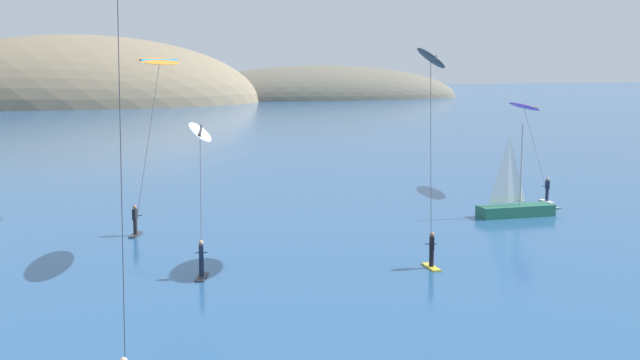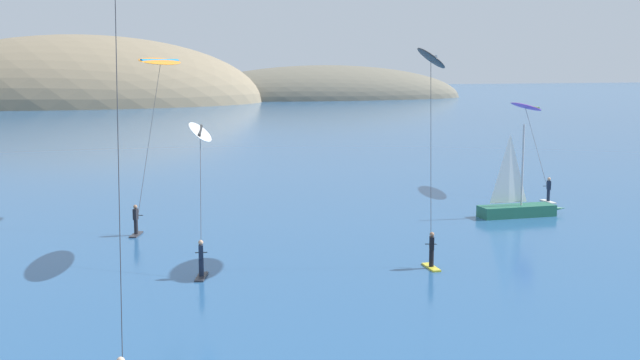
{
  "view_description": "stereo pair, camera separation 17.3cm",
  "coord_description": "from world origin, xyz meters",
  "px_view_note": "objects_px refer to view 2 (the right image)",
  "views": [
    {
      "loc": [
        -22.56,
        -10.19,
        9.5
      ],
      "look_at": [
        -11.67,
        25.82,
        3.92
      ],
      "focal_mm": 45.0,
      "sensor_mm": 36.0,
      "label": 1
    },
    {
      "loc": [
        -22.39,
        -10.24,
        9.5
      ],
      "look_at": [
        -11.67,
        25.82,
        3.92
      ],
      "focal_mm": 45.0,
      "sensor_mm": 36.0,
      "label": 2
    }
  ],
  "objects_px": {
    "kitesurfer_purple": "(527,112)",
    "kitesurfer_white": "(200,141)",
    "kitesurfer_black": "(431,74)",
    "sailboat_near": "(521,206)",
    "kitesurfer_orange": "(159,73)"
  },
  "relations": [
    {
      "from": "sailboat_near",
      "to": "kitesurfer_black",
      "type": "relative_size",
      "value": 0.58
    },
    {
      "from": "kitesurfer_orange",
      "to": "kitesurfer_purple",
      "type": "bearing_deg",
      "value": 8.63
    },
    {
      "from": "sailboat_near",
      "to": "kitesurfer_purple",
      "type": "distance_m",
      "value": 11.75
    },
    {
      "from": "sailboat_near",
      "to": "kitesurfer_black",
      "type": "xyz_separation_m",
      "value": [
        -9.95,
        -8.16,
        8.25
      ]
    },
    {
      "from": "kitesurfer_purple",
      "to": "kitesurfer_orange",
      "type": "distance_m",
      "value": 27.47
    },
    {
      "from": "kitesurfer_purple",
      "to": "kitesurfer_white",
      "type": "distance_m",
      "value": 29.64
    },
    {
      "from": "sailboat_near",
      "to": "kitesurfer_white",
      "type": "height_order",
      "value": "kitesurfer_white"
    },
    {
      "from": "kitesurfer_black",
      "to": "kitesurfer_white",
      "type": "distance_m",
      "value": 11.4
    },
    {
      "from": "kitesurfer_purple",
      "to": "kitesurfer_orange",
      "type": "bearing_deg",
      "value": -171.37
    },
    {
      "from": "sailboat_near",
      "to": "kitesurfer_purple",
      "type": "bearing_deg",
      "value": 58.2
    },
    {
      "from": "kitesurfer_black",
      "to": "sailboat_near",
      "type": "bearing_deg",
      "value": 39.33
    },
    {
      "from": "kitesurfer_black",
      "to": "kitesurfer_orange",
      "type": "bearing_deg",
      "value": 131.33
    },
    {
      "from": "kitesurfer_white",
      "to": "kitesurfer_black",
      "type": "bearing_deg",
      "value": -15.95
    },
    {
      "from": "kitesurfer_purple",
      "to": "kitesurfer_black",
      "type": "xyz_separation_m",
      "value": [
        -15.52,
        -17.14,
        3.11
      ]
    },
    {
      "from": "kitesurfer_black",
      "to": "kitesurfer_white",
      "type": "relative_size",
      "value": 1.35
    }
  ]
}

